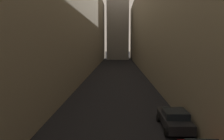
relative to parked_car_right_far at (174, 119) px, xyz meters
The scene contains 4 objects.
ground_plane 26.74m from the parked_car_right_far, 99.48° to the left, with size 264.00×264.00×0.00m, color black.
building_block_left 34.34m from the parked_car_right_far, 120.16° to the left, with size 13.17×108.00×21.82m, color gray.
building_block_right 31.12m from the parked_car_right_far, 73.43° to the left, with size 14.68×108.00×20.78m, color gray.
parked_car_right_far is the anchor object (origin of this frame).
Camera 1 is at (0.26, 5.98, 6.24)m, focal length 35.19 mm.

